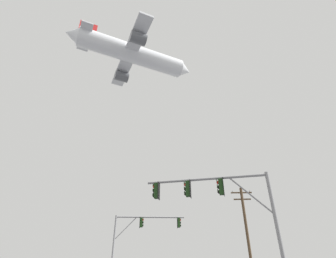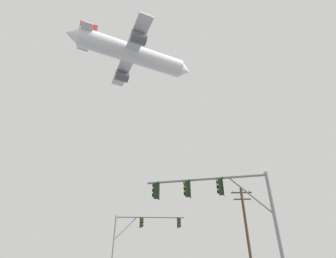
{
  "view_description": "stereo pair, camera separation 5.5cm",
  "coord_description": "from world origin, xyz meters",
  "px_view_note": "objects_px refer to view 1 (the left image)",
  "views": [
    {
      "loc": [
        0.82,
        -6.2,
        1.76
      ],
      "look_at": [
        -0.42,
        19.03,
        15.95
      ],
      "focal_mm": 26.79,
      "sensor_mm": 36.0,
      "label": 1
    },
    {
      "loc": [
        0.87,
        -6.2,
        1.76
      ],
      "look_at": [
        -0.42,
        19.03,
        15.95
      ],
      "focal_mm": 26.79,
      "sensor_mm": 36.0,
      "label": 2
    }
  ],
  "objects_px": {
    "airplane": "(133,54)",
    "signal_pole_far": "(139,232)",
    "signal_pole_near": "(220,201)",
    "utility_pole": "(247,232)"
  },
  "relations": [
    {
      "from": "signal_pole_far",
      "to": "airplane",
      "type": "height_order",
      "value": "airplane"
    },
    {
      "from": "signal_pole_near",
      "to": "airplane",
      "type": "bearing_deg",
      "value": 114.42
    },
    {
      "from": "airplane",
      "to": "signal_pole_far",
      "type": "bearing_deg",
      "value": -68.36
    },
    {
      "from": "signal_pole_far",
      "to": "utility_pole",
      "type": "height_order",
      "value": "utility_pole"
    },
    {
      "from": "signal_pole_far",
      "to": "utility_pole",
      "type": "relative_size",
      "value": 0.74
    },
    {
      "from": "signal_pole_far",
      "to": "signal_pole_near",
      "type": "bearing_deg",
      "value": -62.16
    },
    {
      "from": "utility_pole",
      "to": "airplane",
      "type": "distance_m",
      "value": 46.86
    },
    {
      "from": "signal_pole_near",
      "to": "utility_pole",
      "type": "distance_m",
      "value": 13.43
    },
    {
      "from": "signal_pole_near",
      "to": "signal_pole_far",
      "type": "distance_m",
      "value": 13.75
    },
    {
      "from": "signal_pole_near",
      "to": "signal_pole_far",
      "type": "xyz_separation_m",
      "value": [
        -6.42,
        12.16,
        -0.15
      ]
    }
  ]
}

